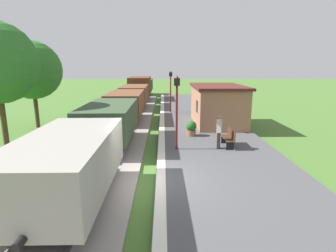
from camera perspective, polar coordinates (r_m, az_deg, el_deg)
ground_plane at (r=10.52m, az=-3.73°, el=-12.18°), size 160.00×160.00×0.00m
platform_slab at (r=10.79m, az=13.82°, el=-11.13°), size 6.00×60.00×0.25m
platform_edge_stripe at (r=10.40m, az=-1.51°, el=-10.91°), size 0.36×60.00×0.01m
track_ballast at (r=10.87m, az=-16.74°, el=-11.51°), size 3.80×60.00×0.12m
rail_near at (r=10.65m, az=-12.98°, el=-11.04°), size 0.07×60.00×0.14m
rail_far at (r=11.04m, az=-20.45°, el=-10.68°), size 0.07×60.00×0.14m
freight_train at (r=25.04m, az=-7.70°, el=5.79°), size 2.50×39.20×2.72m
station_hut at (r=19.86m, az=10.35°, el=4.49°), size 3.50×5.80×2.78m
bench_near_hut at (r=14.47m, az=12.69°, el=-2.43°), size 0.42×1.50×0.91m
person_waiting at (r=13.90m, az=10.70°, el=-0.99°), size 0.35×0.44×1.71m
potted_planter at (r=16.32m, az=4.92°, el=-0.43°), size 0.64×0.64×0.92m
lamp_post_near at (r=13.28m, az=1.86°, el=5.70°), size 0.28×0.28×3.70m
lamp_post_far at (r=24.30m, az=0.56°, el=8.89°), size 0.28×0.28×3.70m
tree_trackside_far at (r=21.40m, az=-26.71°, el=10.45°), size 4.02×4.02×6.09m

